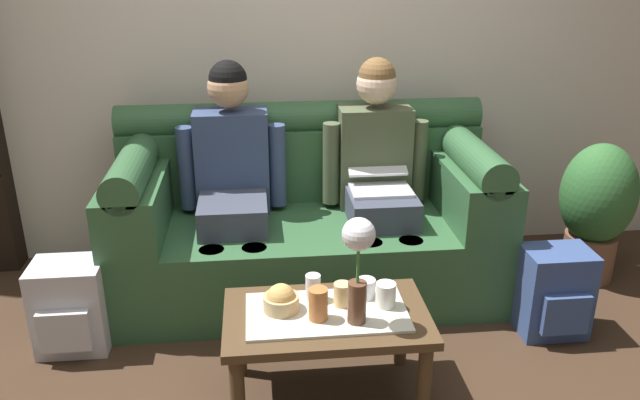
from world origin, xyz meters
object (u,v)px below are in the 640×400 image
(backpack_right, at_px, (554,293))
(backpack_left, at_px, (71,307))
(person_left, at_px, (232,174))
(coffee_table, at_px, (327,326))
(snack_bowl, at_px, (281,300))
(flower_vase, at_px, (358,256))
(couch, at_px, (306,221))
(cup_near_left, at_px, (366,288))
(cup_near_right, at_px, (342,294))
(cup_far_right, at_px, (386,295))
(potted_plant, at_px, (596,206))
(cup_far_left, at_px, (313,288))
(person_right, at_px, (377,169))
(cup_far_center, at_px, (318,304))

(backpack_right, height_order, backpack_left, backpack_right)
(person_left, bearing_deg, backpack_right, -21.62)
(coffee_table, height_order, snack_bowl, snack_bowl)
(flower_vase, height_order, backpack_left, flower_vase)
(couch, height_order, cup_near_left, couch)
(cup_near_right, relative_size, backpack_right, 0.22)
(coffee_table, relative_size, cup_far_right, 8.16)
(person_left, distance_m, snack_bowl, 0.98)
(cup_near_left, relative_size, potted_plant, 0.10)
(backpack_right, bearing_deg, coffee_table, -162.13)
(snack_bowl, bearing_deg, person_left, 102.17)
(coffee_table, height_order, cup_far_left, cup_far_left)
(person_left, bearing_deg, person_right, -0.04)
(backpack_right, distance_m, backpack_left, 2.25)
(cup_near_right, distance_m, backpack_right, 1.14)
(cup_far_right, bearing_deg, coffee_table, -176.03)
(person_right, bearing_deg, person_left, 179.96)
(person_left, bearing_deg, snack_bowl, -77.83)
(cup_near_right, height_order, backpack_right, cup_near_right)
(coffee_table, relative_size, cup_far_left, 7.35)
(backpack_right, xyz_separation_m, backpack_left, (-2.25, 0.11, -0.00))
(cup_near_left, relative_size, cup_far_center, 0.62)
(backpack_right, relative_size, potted_plant, 0.55)
(cup_near_right, xyz_separation_m, cup_far_center, (-0.11, -0.09, 0.02))
(couch, bearing_deg, snack_bowl, -100.67)
(cup_near_left, height_order, potted_plant, potted_plant)
(coffee_table, relative_size, backpack_right, 1.89)
(person_left, xyz_separation_m, cup_far_right, (0.62, -0.95, -0.20))
(coffee_table, relative_size, cup_near_left, 10.17)
(cup_far_center, xyz_separation_m, backpack_right, (1.17, 0.42, -0.26))
(cup_near_right, height_order, cup_far_right, cup_far_right)
(couch, xyz_separation_m, coffee_table, (-0.00, -0.97, -0.04))
(cup_far_center, bearing_deg, flower_vase, -13.02)
(cup_far_center, distance_m, potted_plant, 1.87)
(person_right, bearing_deg, flower_vase, -104.58)
(coffee_table, bearing_deg, cup_far_left, 115.31)
(flower_vase, relative_size, cup_near_right, 4.52)
(cup_far_center, relative_size, potted_plant, 0.17)
(snack_bowl, relative_size, backpack_right, 0.33)
(flower_vase, relative_size, cup_far_center, 3.31)
(person_right, height_order, flower_vase, person_right)
(person_left, bearing_deg, cup_far_left, -69.01)
(cup_far_center, bearing_deg, coffee_table, 53.07)
(person_right, relative_size, backpack_left, 2.87)
(person_left, height_order, cup_near_left, person_left)
(couch, relative_size, potted_plant, 2.53)
(snack_bowl, distance_m, cup_near_right, 0.24)
(couch, distance_m, backpack_right, 1.29)
(couch, height_order, cup_far_right, couch)
(person_right, xyz_separation_m, cup_far_center, (-0.42, -1.01, -0.19))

